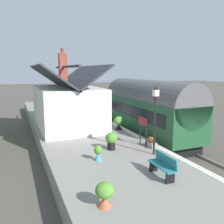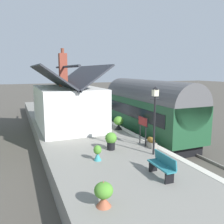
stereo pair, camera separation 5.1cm
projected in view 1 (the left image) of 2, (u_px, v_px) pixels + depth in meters
name	position (u px, v px, depth m)	size (l,w,h in m)	color
ground_plane	(128.00, 135.00, 18.63)	(160.00, 160.00, 0.00)	#4C473F
platform	(79.00, 134.00, 17.05)	(32.00, 5.90, 0.97)	gray
platform_edge_coping	(114.00, 124.00, 18.02)	(32.00, 0.36, 0.02)	beige
rail_near	(146.00, 132.00, 19.24)	(52.00, 0.08, 0.14)	gray
rail_far	(130.00, 134.00, 18.69)	(52.00, 0.08, 0.14)	gray
train	(148.00, 109.00, 17.33)	(9.75, 2.73, 4.32)	black
station_building	(67.00, 105.00, 17.22)	(7.57, 4.34, 5.63)	white
bench_near_building	(69.00, 105.00, 24.69)	(1.42, 0.50, 0.88)	#26727F
bench_mid_platform	(163.00, 165.00, 8.99)	(1.41, 0.46, 0.88)	#26727F
planter_by_door	(111.00, 140.00, 12.12)	(0.59, 0.59, 0.94)	black
planter_edge_near	(105.00, 194.00, 7.03)	(0.57, 0.57, 0.83)	#9E5138
planter_bench_left	(57.00, 107.00, 24.59)	(0.99, 0.32, 0.60)	black
planter_bench_right	(98.00, 153.00, 10.67)	(0.37, 0.37, 0.71)	teal
planter_under_sign	(52.00, 112.00, 21.43)	(0.39, 0.39, 0.71)	teal
planter_corner_building	(119.00, 122.00, 16.29)	(0.67, 0.67, 0.92)	black
planter_edge_far	(151.00, 142.00, 12.56)	(0.72, 0.32, 0.54)	gray
lamp_post_platform	(155.00, 107.00, 11.11)	(0.32, 0.50, 3.29)	black
station_sign_board	(143.00, 124.00, 12.79)	(0.96, 0.06, 1.57)	black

